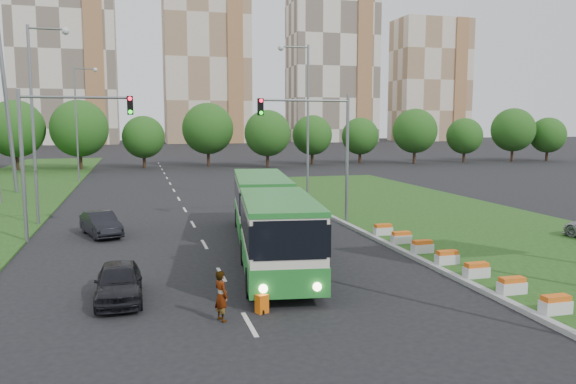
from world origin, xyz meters
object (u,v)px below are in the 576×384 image
object	(u,v)px
traffic_mast_median	(323,138)
traffic_mast_left	(55,140)
car_left_far	(101,224)
car_left_near	(119,282)
pedestrian	(221,296)
articulated_bus	(265,216)
shopping_trolley	(262,304)

from	to	relation	value
traffic_mast_median	traffic_mast_left	size ratio (longest dim) A/B	1.00
traffic_mast_left	car_left_far	world-z (taller)	traffic_mast_left
car_left_near	pedestrian	world-z (taller)	pedestrian
articulated_bus	pedestrian	bearing A→B (deg)	-102.95
pedestrian	traffic_mast_median	bearing A→B (deg)	-51.07
articulated_bus	pedestrian	distance (m)	9.77
traffic_mast_median	articulated_bus	distance (m)	8.89
traffic_mast_median	traffic_mast_left	xyz separation A→B (m)	(-15.16, -1.00, 0.00)
traffic_mast_median	articulated_bus	world-z (taller)	traffic_mast_median
traffic_mast_left	car_left_near	world-z (taller)	traffic_mast_left
car_left_far	shopping_trolley	bearing A→B (deg)	-86.39
car_left_far	articulated_bus	bearing A→B (deg)	-55.54
car_left_far	pedestrian	world-z (taller)	pedestrian
car_left_near	car_left_far	size ratio (longest dim) A/B	0.98
articulated_bus	traffic_mast_left	bearing A→B (deg)	160.18
pedestrian	car_left_near	bearing A→B (deg)	24.93
car_left_far	shopping_trolley	size ratio (longest dim) A/B	6.45
traffic_mast_left	articulated_bus	world-z (taller)	traffic_mast_left
traffic_mast_median	articulated_bus	xyz separation A→B (m)	(-5.07, -6.37, -3.57)
car_left_near	shopping_trolley	world-z (taller)	car_left_near
car_left_near	shopping_trolley	distance (m)	5.32
car_left_near	car_left_far	xyz separation A→B (m)	(-1.29, 12.19, -0.01)
traffic_mast_left	shopping_trolley	distance (m)	16.93
traffic_mast_median	shopping_trolley	size ratio (longest dim) A/B	12.70
car_left_far	shopping_trolley	xyz separation A→B (m)	(5.90, -14.80, -0.36)
pedestrian	shopping_trolley	bearing A→B (deg)	-96.69
pedestrian	shopping_trolley	xyz separation A→B (m)	(1.41, 0.39, -0.51)
pedestrian	car_left_far	bearing A→B (deg)	-5.52
car_left_far	pedestrian	bearing A→B (deg)	-91.64
traffic_mast_left	car_left_far	xyz separation A→B (m)	(2.08, 0.75, -4.68)
traffic_mast_median	pedestrian	distance (m)	18.23
traffic_mast_median	pedestrian	xyz separation A→B (m)	(-8.58, -15.44, -4.53)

